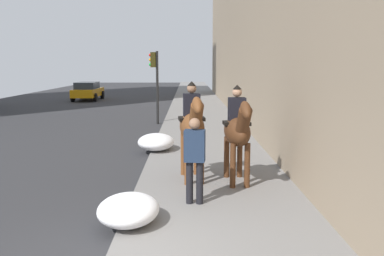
{
  "coord_description": "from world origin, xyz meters",
  "views": [
    {
      "loc": [
        -5.57,
        -1.19,
        2.85
      ],
      "look_at": [
        4.0,
        -1.27,
        1.4
      ],
      "focal_mm": 39.79,
      "sensor_mm": 36.0,
      "label": 1
    }
  ],
  "objects": [
    {
      "name": "mounted_horse_near",
      "position": [
        4.21,
        -1.28,
        1.43
      ],
      "size": [
        2.15,
        0.72,
        2.33
      ],
      "rotation": [
        0.0,
        0.0,
        3.25
      ],
      "color": "brown",
      "rests_on": "sidewalk_slab"
    },
    {
      "name": "car_near_lane",
      "position": [
        28.03,
        6.75,
        0.76
      ],
      "size": [
        4.38,
        1.93,
        1.44
      ],
      "rotation": [
        0.0,
        0.0,
        0.0
      ],
      "color": "orange",
      "rests_on": "ground"
    },
    {
      "name": "snow_pile_near",
      "position": [
        1.47,
        -0.15,
        0.36
      ],
      "size": [
        1.38,
        1.06,
        0.48
      ],
      "primitive_type": "ellipsoid",
      "color": "white",
      "rests_on": "sidewalk_slab"
    },
    {
      "name": "snow_pile_far",
      "position": [
        7.79,
        -0.15,
        0.38
      ],
      "size": [
        1.5,
        1.16,
        0.52
      ],
      "primitive_type": "ellipsoid",
      "color": "white",
      "rests_on": "sidewalk_slab"
    },
    {
      "name": "mounted_horse_far",
      "position": [
        3.95,
        -2.3,
        1.36
      ],
      "size": [
        2.15,
        0.65,
        2.26
      ],
      "rotation": [
        0.0,
        0.0,
        3.21
      ],
      "color": "#4C2B16",
      "rests_on": "sidewalk_slab"
    },
    {
      "name": "traffic_light_near_curb",
      "position": [
        14.53,
        0.37,
        2.32
      ],
      "size": [
        0.2,
        0.44,
        3.44
      ],
      "color": "black",
      "rests_on": "ground"
    },
    {
      "name": "pedestrian_greeting",
      "position": [
        2.5,
        -1.31,
        1.1
      ],
      "size": [
        0.31,
        0.43,
        1.7
      ],
      "rotation": [
        0.0,
        0.0,
        -0.12
      ],
      "color": "black",
      "rests_on": "sidewalk_slab"
    }
  ]
}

